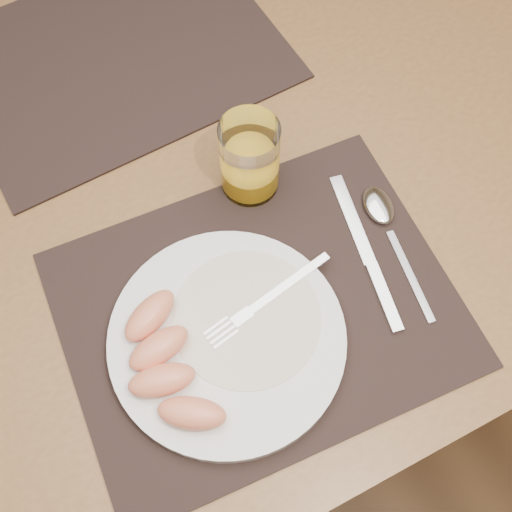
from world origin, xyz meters
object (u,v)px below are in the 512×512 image
object	(u,v)px
knife	(370,263)
plate	(227,339)
placemat_far	(118,56)
spoon	(383,215)
placemat_near	(259,309)
table	(200,197)
juice_glass	(250,161)
fork	(259,305)

from	to	relation	value
knife	plate	bearing A→B (deg)	-177.24
placemat_far	spoon	bearing A→B (deg)	-63.69
plate	placemat_near	bearing A→B (deg)	21.21
table	placemat_near	xyz separation A→B (m)	(-0.02, -0.22, 0.09)
table	juice_glass	xyz separation A→B (m)	(0.05, -0.06, 0.14)
placemat_near	fork	distance (m)	0.02
placemat_near	juice_glass	bearing A→B (deg)	66.78
plate	juice_glass	xyz separation A→B (m)	(0.12, 0.18, 0.04)
fork	juice_glass	world-z (taller)	juice_glass
spoon	juice_glass	world-z (taller)	juice_glass
table	placemat_far	size ratio (longest dim) A/B	3.11
placemat_near	juice_glass	distance (m)	0.18
table	fork	bearing A→B (deg)	-94.83
juice_glass	placemat_near	bearing A→B (deg)	-113.22
placemat_near	knife	world-z (taller)	knife
knife	table	bearing A→B (deg)	119.29
placemat_far	knife	xyz separation A→B (m)	(0.15, -0.45, 0.00)
fork	knife	size ratio (longest dim) A/B	0.80
table	spoon	xyz separation A→B (m)	(0.18, -0.18, 0.09)
placemat_near	fork	world-z (taller)	fork
placemat_near	placemat_far	bearing A→B (deg)	90.62
placemat_far	knife	size ratio (longest dim) A/B	2.06
placemat_near	spoon	size ratio (longest dim) A/B	2.34
placemat_far	plate	size ratio (longest dim) A/B	1.67
spoon	fork	bearing A→B (deg)	-168.06
placemat_far	placemat_near	bearing A→B (deg)	-89.38
placemat_far	knife	world-z (taller)	knife
juice_glass	placemat_far	bearing A→B (deg)	104.68
placemat_near	placemat_far	distance (m)	0.44
plate	knife	xyz separation A→B (m)	(0.20, 0.01, -0.01)
table	plate	size ratio (longest dim) A/B	5.19
table	placemat_near	world-z (taller)	placemat_near
plate	knife	distance (m)	0.20
placemat_far	fork	world-z (taller)	fork
knife	placemat_far	bearing A→B (deg)	108.57
table	placemat_far	xyz separation A→B (m)	(-0.02, 0.22, 0.09)
placemat_far	plate	bearing A→B (deg)	-95.67
fork	juice_glass	distance (m)	0.18
plate	spoon	world-z (taller)	plate
table	knife	size ratio (longest dim) A/B	6.40
knife	spoon	bearing A→B (deg)	45.99
spoon	juice_glass	bearing A→B (deg)	135.90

